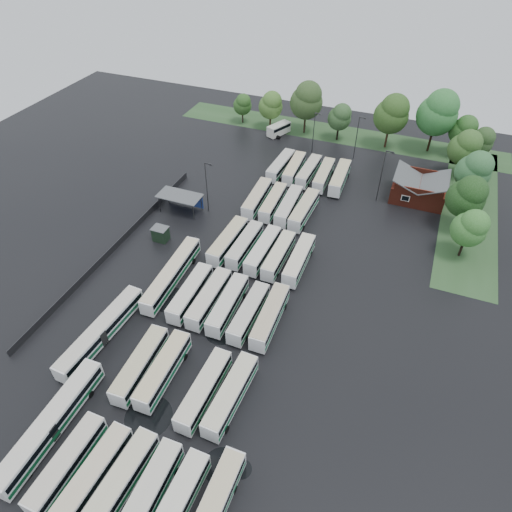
% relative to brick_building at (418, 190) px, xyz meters
% --- Properties ---
extents(ground, '(160.00, 160.00, 0.00)m').
position_rel_brick_building_xyz_m(ground, '(-24.00, -42.77, -1.87)').
color(ground, black).
rests_on(ground, ground).
extents(brick_building, '(10.07, 8.60, 5.39)m').
position_rel_brick_building_xyz_m(brick_building, '(0.00, 0.00, 0.00)').
color(brick_building, maroon).
rests_on(brick_building, ground).
extents(wash_shed, '(8.20, 4.20, 3.58)m').
position_rel_brick_building_xyz_m(wash_shed, '(-41.20, -20.74, 1.12)').
color(wash_shed, '#2D2D30').
rests_on(wash_shed, ground).
extents(utility_hut, '(2.70, 2.20, 2.62)m').
position_rel_brick_building_xyz_m(utility_hut, '(-40.20, -30.17, -0.55)').
color(utility_hut, black).
rests_on(utility_hut, ground).
extents(grass_strip_north, '(80.00, 10.00, 0.01)m').
position_rel_brick_building_xyz_m(grass_strip_north, '(-22.00, 22.03, -1.86)').
color(grass_strip_north, '#2A4C25').
rests_on(grass_strip_north, ground).
extents(grass_strip_east, '(10.00, 50.00, 0.01)m').
position_rel_brick_building_xyz_m(grass_strip_east, '(10.00, 0.03, -1.86)').
color(grass_strip_east, '#2A4C25').
rests_on(grass_strip_east, ground).
extents(west_fence, '(0.10, 50.00, 1.20)m').
position_rel_brick_building_xyz_m(west_fence, '(-46.20, -34.77, -1.27)').
color(west_fence, '#2D2D30').
rests_on(west_fence, ground).
extents(bus_r0c0, '(2.39, 10.85, 3.01)m').
position_rel_brick_building_xyz_m(bus_r0c0, '(-28.57, -68.96, -0.21)').
color(bus_r0c0, white).
rests_on(bus_r0c0, ground).
extents(bus_r0c1, '(2.74, 11.14, 3.08)m').
position_rel_brick_building_xyz_m(bus_r0c1, '(-25.15, -69.05, -0.17)').
color(bus_r0c1, white).
rests_on(bus_r0c1, ground).
extents(bus_r0c2, '(2.83, 11.42, 3.16)m').
position_rel_brick_building_xyz_m(bus_r0c2, '(-22.09, -68.70, -0.13)').
color(bus_r0c2, white).
rests_on(bus_r0c2, ground).
extents(bus_r0c3, '(2.56, 11.17, 3.10)m').
position_rel_brick_building_xyz_m(bus_r0c3, '(-18.74, -68.63, -0.16)').
color(bus_r0c3, white).
rests_on(bus_r0c3, ground).
extents(bus_r0c4, '(2.54, 11.19, 3.10)m').
position_rel_brick_building_xyz_m(bus_r0c4, '(-15.61, -68.60, -0.16)').
color(bus_r0c4, white).
rests_on(bus_r0c4, ground).
extents(bus_r1c0, '(2.94, 11.31, 3.12)m').
position_rel_brick_building_xyz_m(bus_r1c0, '(-28.22, -55.20, -0.15)').
color(bus_r1c0, white).
rests_on(bus_r1c0, ground).
extents(bus_r1c1, '(2.70, 11.23, 3.11)m').
position_rel_brick_building_xyz_m(bus_r1c1, '(-25.07, -54.82, -0.16)').
color(bus_r1c1, white).
rests_on(bus_r1c1, ground).
extents(bus_r1c3, '(2.54, 11.15, 3.09)m').
position_rel_brick_building_xyz_m(bus_r1c3, '(-18.97, -55.47, -0.17)').
color(bus_r1c3, white).
rests_on(bus_r1c3, ground).
extents(bus_r1c4, '(2.78, 11.29, 3.12)m').
position_rel_brick_building_xyz_m(bus_r1c4, '(-15.64, -54.92, -0.15)').
color(bus_r1c4, white).
rests_on(bus_r1c4, ground).
extents(bus_r2c0, '(2.58, 11.12, 3.08)m').
position_rel_brick_building_xyz_m(bus_r2c0, '(-28.34, -41.42, -0.17)').
color(bus_r2c0, white).
rests_on(bus_r2c0, ground).
extents(bus_r2c1, '(2.39, 11.14, 3.10)m').
position_rel_brick_building_xyz_m(bus_r2c1, '(-25.25, -41.36, -0.16)').
color(bus_r2c1, white).
rests_on(bus_r2c1, ground).
extents(bus_r2c2, '(2.63, 11.08, 3.07)m').
position_rel_brick_building_xyz_m(bus_r2c2, '(-22.18, -41.46, -0.18)').
color(bus_r2c2, white).
rests_on(bus_r2c2, ground).
extents(bus_r2c3, '(2.40, 10.79, 3.00)m').
position_rel_brick_building_xyz_m(bus_r2c3, '(-18.71, -41.81, -0.22)').
color(bus_r2c3, white).
rests_on(bus_r2c3, ground).
extents(bus_r2c4, '(2.71, 11.33, 3.14)m').
position_rel_brick_building_xyz_m(bus_r2c4, '(-15.62, -41.35, -0.14)').
color(bus_r2c4, white).
rests_on(bus_r2c4, ground).
extents(bus_r3c0, '(2.79, 11.49, 3.18)m').
position_rel_brick_building_xyz_m(bus_r3c0, '(-28.20, -28.11, -0.12)').
color(bus_r3c0, white).
rests_on(bus_r3c0, ground).
extents(bus_r3c1, '(2.53, 10.87, 3.01)m').
position_rel_brick_building_xyz_m(bus_r3c1, '(-25.22, -27.84, -0.21)').
color(bus_r3c1, white).
rests_on(bus_r3c1, ground).
extents(bus_r3c2, '(2.60, 11.09, 3.07)m').
position_rel_brick_building_xyz_m(bus_r3c2, '(-21.86, -28.09, -0.18)').
color(bus_r3c2, white).
rests_on(bus_r3c2, ground).
extents(bus_r3c3, '(2.39, 10.79, 3.00)m').
position_rel_brick_building_xyz_m(bus_r3c3, '(-18.98, -28.31, -0.22)').
color(bus_r3c3, white).
rests_on(bus_r3c3, ground).
extents(bus_r3c4, '(2.50, 11.18, 3.11)m').
position_rel_brick_building_xyz_m(bus_r3c4, '(-15.53, -28.16, -0.16)').
color(bus_r3c4, white).
rests_on(bus_r3c4, ground).
extents(bus_r4c0, '(2.88, 11.47, 3.17)m').
position_rel_brick_building_xyz_m(bus_r4c0, '(-28.40, -14.12, -0.12)').
color(bus_r4c0, white).
rests_on(bus_r4c0, ground).
extents(bus_r4c1, '(2.63, 10.84, 3.00)m').
position_rel_brick_building_xyz_m(bus_r4c1, '(-25.15, -14.14, -0.22)').
color(bus_r4c1, white).
rests_on(bus_r4c1, ground).
extents(bus_r4c2, '(2.70, 11.25, 3.11)m').
position_rel_brick_building_xyz_m(bus_r4c2, '(-21.97, -14.29, -0.15)').
color(bus_r4c2, white).
rests_on(bus_r4c2, ground).
extents(bus_r4c3, '(2.78, 11.42, 3.16)m').
position_rel_brick_building_xyz_m(bus_r4c3, '(-18.92, -14.47, -0.13)').
color(bus_r4c3, white).
rests_on(bus_r4c3, ground).
extents(bus_r5c0, '(2.81, 11.10, 3.06)m').
position_rel_brick_building_xyz_m(bus_r5c0, '(-28.40, -0.56, -0.18)').
color(bus_r5c0, white).
rests_on(bus_r5c0, ground).
extents(bus_r5c1, '(2.76, 10.89, 3.01)m').
position_rel_brick_building_xyz_m(bus_r5c1, '(-25.39, -0.55, -0.21)').
color(bus_r5c1, white).
rests_on(bus_r5c1, ground).
extents(bus_r5c2, '(2.61, 10.89, 3.01)m').
position_rel_brick_building_xyz_m(bus_r5c2, '(-22.19, -0.56, -0.21)').
color(bus_r5c2, white).
rests_on(bus_r5c2, ground).
extents(bus_r5c3, '(2.65, 10.90, 3.01)m').
position_rel_brick_building_xyz_m(bus_r5c3, '(-18.86, -0.94, -0.21)').
color(bus_r5c3, white).
rests_on(bus_r5c3, ground).
extents(bus_r5c4, '(2.81, 11.43, 3.16)m').
position_rel_brick_building_xyz_m(bus_r5c4, '(-15.51, -0.82, -0.13)').
color(bus_r5c4, white).
rests_on(bus_r5c4, ground).
extents(artic_bus_west_a, '(2.62, 16.66, 3.08)m').
position_rel_brick_building_xyz_m(artic_bus_west_a, '(-33.26, -65.94, -0.16)').
color(artic_bus_west_a, white).
rests_on(artic_bus_west_a, ground).
extents(artic_bus_west_b, '(2.97, 16.26, 3.00)m').
position_rel_brick_building_xyz_m(artic_bus_west_b, '(-33.01, -38.78, -0.20)').
color(artic_bus_west_b, white).
rests_on(artic_bus_west_b, ground).
extents(artic_bus_west_c, '(3.11, 16.34, 3.01)m').
position_rel_brick_building_xyz_m(artic_bus_west_c, '(-36.22, -52.50, -0.19)').
color(artic_bus_west_c, white).
rests_on(artic_bus_west_c, ground).
extents(minibus, '(4.60, 6.59, 2.71)m').
position_rel_brick_building_xyz_m(minibus, '(-34.81, 16.29, -0.36)').
color(minibus, white).
rests_on(minibus, ground).
extents(tree_north_0, '(4.59, 4.59, 7.61)m').
position_rel_brick_building_xyz_m(tree_north_0, '(-45.53, 19.28, 3.03)').
color(tree_north_0, black).
rests_on(tree_north_0, ground).
extents(tree_north_1, '(5.84, 5.84, 9.68)m').
position_rel_brick_building_xyz_m(tree_north_1, '(-37.73, 18.44, 4.36)').
color(tree_north_1, '#321F13').
rests_on(tree_north_1, ground).
extents(tree_north_2, '(7.75, 7.75, 12.83)m').
position_rel_brick_building_xyz_m(tree_north_2, '(-29.20, 19.59, 6.39)').
color(tree_north_2, black).
rests_on(tree_north_2, ground).
extents(tree_north_3, '(5.47, 5.47, 9.06)m').
position_rel_brick_building_xyz_m(tree_north_3, '(-20.75, 18.89, 3.96)').
color(tree_north_3, black).
rests_on(tree_north_3, ground).
extents(tree_north_4, '(7.76, 7.76, 12.85)m').
position_rel_brick_building_xyz_m(tree_north_4, '(-9.35, 19.32, 6.40)').
color(tree_north_4, '#372215').
rests_on(tree_north_4, ground).
extents(tree_north_5, '(8.79, 8.79, 14.57)m').
position_rel_brick_building_xyz_m(tree_north_5, '(0.11, 21.02, 7.51)').
color(tree_north_5, black).
rests_on(tree_north_5, ground).
extents(tree_north_6, '(5.82, 5.82, 9.64)m').
position_rel_brick_building_xyz_m(tree_north_6, '(6.20, 21.36, 4.34)').
color(tree_north_6, black).
rests_on(tree_north_6, ground).
extents(tree_east_0, '(5.70, 5.70, 9.43)m').
position_rel_brick_building_xyz_m(tree_east_0, '(8.97, -15.30, 4.20)').
color(tree_east_0, black).
rests_on(tree_east_0, ground).
extents(tree_east_1, '(6.65, 6.65, 11.01)m').
position_rel_brick_building_xyz_m(tree_east_1, '(7.89, -7.61, 5.22)').
color(tree_east_1, '#36281D').
rests_on(tree_east_1, ground).
extents(tree_east_2, '(6.57, 6.57, 10.89)m').
position_rel_brick_building_xyz_m(tree_east_2, '(8.79, 2.43, 5.14)').
color(tree_east_2, black).
rests_on(tree_east_2, ground).
extents(tree_east_3, '(6.42, 6.42, 10.63)m').
position_rel_brick_building_xyz_m(tree_east_3, '(6.79, 11.72, 4.97)').
color(tree_east_3, '#33251B').
rests_on(tree_east_3, ground).
extents(tree_east_4, '(5.33, 5.33, 8.83)m').
position_rel_brick_building_xyz_m(tree_east_4, '(10.04, 18.46, 3.82)').
color(tree_east_4, '#341F14').
rests_on(tree_east_4, ground).
extents(lamp_post_ne, '(1.67, 0.33, 10.85)m').
position_rel_brick_building_xyz_m(lamp_post_ne, '(-7.13, -3.71, 4.43)').
color(lamp_post_ne, '#2D2D30').
rests_on(lamp_post_ne, ground).
extents(lamp_post_nw, '(1.59, 0.31, 10.33)m').
position_rel_brick_building_xyz_m(lamp_post_nw, '(-36.29, -19.07, 4.13)').
color(lamp_post_nw, '#2D2D30').
rests_on(lamp_post_nw, ground).
extents(lamp_post_back_w, '(1.45, 0.28, 9.42)m').
position_rel_brick_building_xyz_m(lamp_post_back_w, '(-24.60, 10.76, 3.60)').
color(lamp_post_back_w, '#2D2D30').
rests_on(lamp_post_back_w, ground).
extents(lamp_post_back_e, '(1.52, 0.30, 9.88)m').
position_rel_brick_building_xyz_m(lamp_post_back_e, '(-15.06, 11.25, 3.87)').
color(lamp_post_back_e, '#2D2D30').
rests_on(lamp_post_back_e, ground).
extents(puddle_0, '(5.80, 5.80, 0.01)m').
position_rel_brick_building_xyz_m(puddle_0, '(-24.11, -60.32, -1.86)').
color(puddle_0, black).
rests_on(puddle_0, ground).
extents(puddle_1, '(4.30, 4.30, 0.01)m').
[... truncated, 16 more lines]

